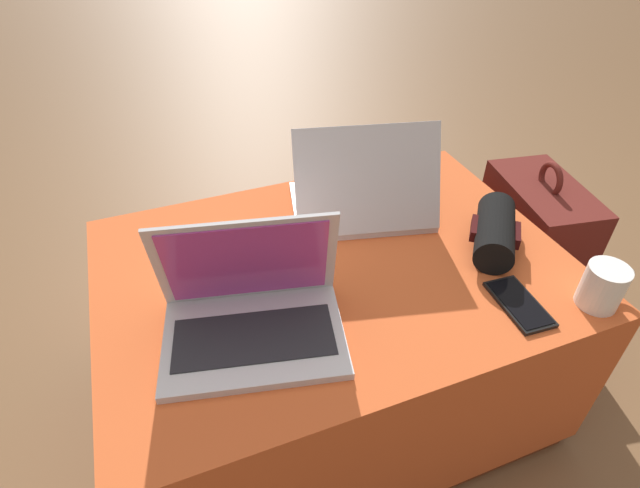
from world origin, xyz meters
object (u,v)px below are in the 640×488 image
object	(u,v)px
backpack	(528,257)
laptop_near	(252,311)
wrist_brace	(495,232)
coffee_mug	(604,286)
laptop_far	(362,197)
cell_phone	(519,304)

from	to	relation	value
backpack	laptop_near	bearing A→B (deg)	112.86
wrist_brace	coffee_mug	distance (m)	0.24
laptop_near	laptop_far	bearing A→B (deg)	50.29
laptop_near	coffee_mug	world-z (taller)	laptop_near
wrist_brace	coffee_mug	xyz separation A→B (m)	(0.09, -0.22, 0.00)
laptop_near	laptop_far	xyz separation A→B (m)	(0.34, 0.27, 0.00)
backpack	cell_phone	bearing A→B (deg)	141.63
laptop_near	backpack	world-z (taller)	laptop_near
laptop_near	cell_phone	bearing A→B (deg)	-1.65
cell_phone	wrist_brace	xyz separation A→B (m)	(0.06, 0.17, 0.04)
cell_phone	wrist_brace	bearing A→B (deg)	73.92
wrist_brace	cell_phone	bearing A→B (deg)	-109.61
laptop_far	laptop_near	bearing A→B (deg)	51.46
laptop_near	wrist_brace	xyz separation A→B (m)	(0.57, 0.05, -0.01)
cell_phone	coffee_mug	distance (m)	0.16
laptop_near	cell_phone	xyz separation A→B (m)	(0.50, -0.13, -0.04)
laptop_near	laptop_far	world-z (taller)	laptop_far
laptop_far	backpack	size ratio (longest dim) A/B	0.69
backpack	laptop_far	bearing A→B (deg)	92.68
laptop_far	wrist_brace	bearing A→B (deg)	149.10
laptop_far	backpack	distance (m)	0.61
backpack	wrist_brace	size ratio (longest dim) A/B	2.59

